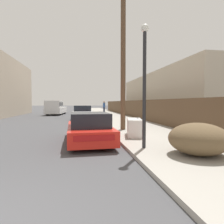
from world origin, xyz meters
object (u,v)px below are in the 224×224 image
(discarded_fridge, at_px, (134,127))
(street_lamp, at_px, (144,76))
(utility_pole, at_px, (123,46))
(pedestrian, at_px, (104,107))
(pickup_truck, at_px, (56,108))
(car_parked_mid, at_px, (82,113))
(brush_pile, at_px, (199,139))
(parked_sports_car_red, at_px, (89,129))

(discarded_fridge, distance_m, street_lamp, 3.20)
(utility_pole, height_order, pedestrian, utility_pole)
(discarded_fridge, relative_size, pickup_truck, 0.28)
(discarded_fridge, height_order, car_parked_mid, car_parked_mid)
(discarded_fridge, xyz_separation_m, pickup_truck, (-5.72, 19.04, 0.43))
(car_parked_mid, bearing_deg, utility_pole, -76.62)
(pickup_truck, distance_m, pedestrian, 6.98)
(utility_pole, bearing_deg, brush_pile, -80.24)
(street_lamp, distance_m, brush_pile, 2.59)
(street_lamp, bearing_deg, pedestrian, 86.39)
(parked_sports_car_red, bearing_deg, pickup_truck, 98.27)
(car_parked_mid, distance_m, utility_pole, 10.50)
(discarded_fridge, bearing_deg, car_parked_mid, 112.45)
(pickup_truck, relative_size, pedestrian, 3.46)
(parked_sports_car_red, height_order, street_lamp, street_lamp)
(parked_sports_car_red, xyz_separation_m, street_lamp, (1.76, -1.88, 1.97))
(parked_sports_car_red, bearing_deg, brush_pile, -46.62)
(utility_pole, height_order, street_lamp, utility_pole)
(parked_sports_car_red, bearing_deg, discarded_fridge, 12.75)
(utility_pole, distance_m, pedestrian, 18.74)
(parked_sports_car_red, bearing_deg, utility_pole, 51.40)
(pickup_truck, xyz_separation_m, brush_pile, (6.66, -22.60, -0.35))
(parked_sports_car_red, bearing_deg, street_lamp, -49.07)
(discarded_fridge, bearing_deg, brush_pile, -63.51)
(parked_sports_car_red, distance_m, utility_pole, 5.48)
(parked_sports_car_red, distance_m, car_parked_mid, 12.18)
(parked_sports_car_red, distance_m, pedestrian, 21.35)
(utility_pole, height_order, brush_pile, utility_pole)
(utility_pole, distance_m, brush_pile, 7.23)
(discarded_fridge, relative_size, brush_pile, 0.96)
(pedestrian, bearing_deg, car_parked_mid, -110.33)
(street_lamp, bearing_deg, pickup_truck, 104.03)
(parked_sports_car_red, relative_size, street_lamp, 1.04)
(street_lamp, xyz_separation_m, pedestrian, (1.45, 22.98, -1.52))
(car_parked_mid, xyz_separation_m, brush_pile, (3.15, -15.17, -0.05))
(pickup_truck, bearing_deg, car_parked_mid, 120.13)
(discarded_fridge, distance_m, utility_pole, 4.84)
(street_lamp, bearing_deg, car_parked_mid, 97.51)
(brush_pile, bearing_deg, utility_pole, 99.76)
(pickup_truck, bearing_deg, utility_pole, 113.42)
(street_lamp, xyz_separation_m, brush_pile, (1.29, -1.11, -1.95))
(utility_pole, bearing_deg, pedestrian, 86.40)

